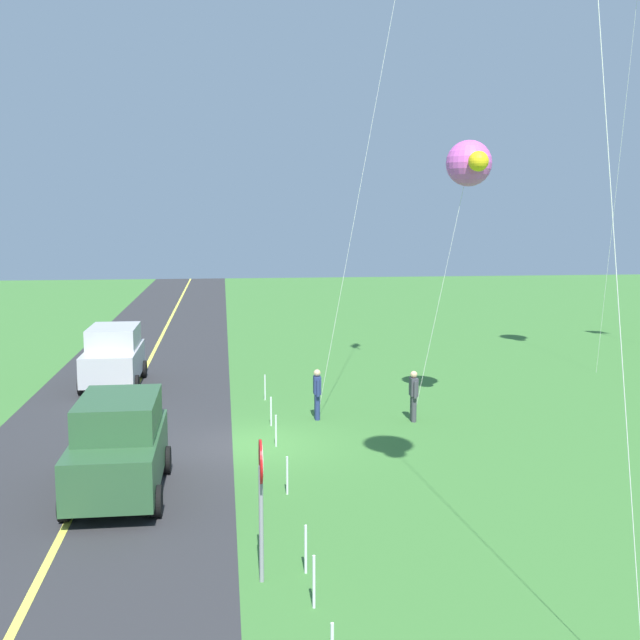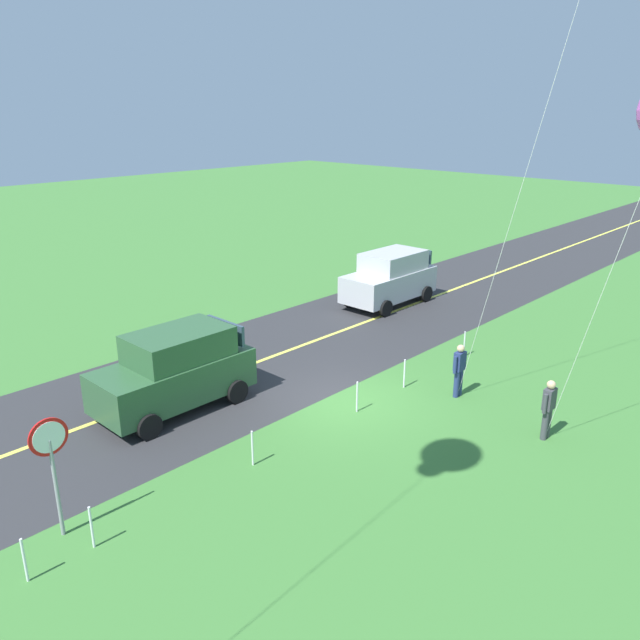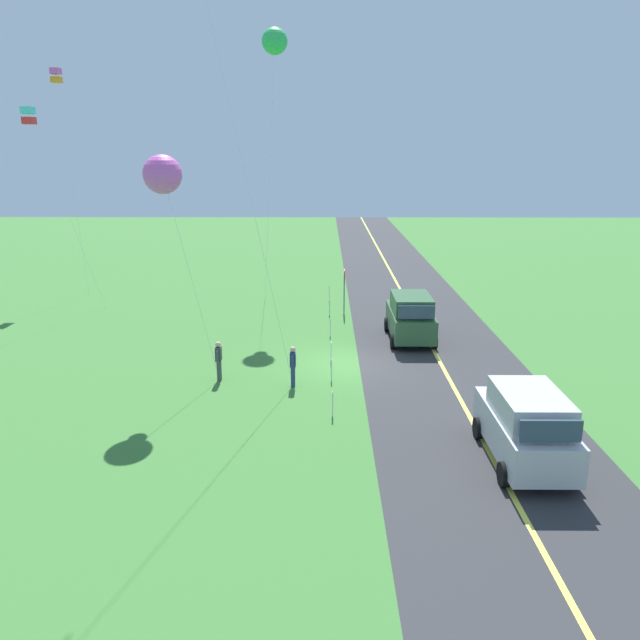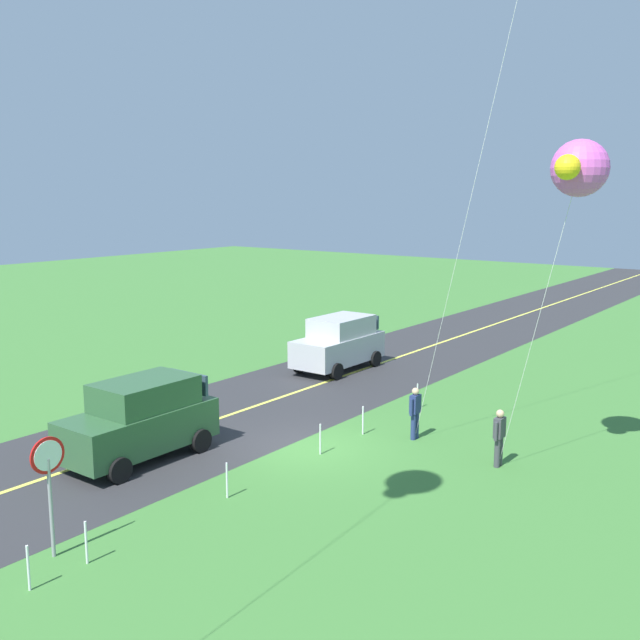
# 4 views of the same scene
# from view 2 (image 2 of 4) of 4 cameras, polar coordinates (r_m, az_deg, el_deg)

# --- Properties ---
(ground_plane) EXTENTS (120.00, 120.00, 0.10)m
(ground_plane) POSITION_cam_2_polar(r_m,az_deg,el_deg) (18.29, 2.10, -7.50)
(ground_plane) COLOR #3D7533
(asphalt_road) EXTENTS (120.00, 7.00, 0.00)m
(asphalt_road) POSITION_cam_2_polar(r_m,az_deg,el_deg) (20.88, -6.17, -3.99)
(asphalt_road) COLOR #2D2D30
(asphalt_road) RESTS_ON ground
(road_centre_stripe) EXTENTS (120.00, 0.16, 0.00)m
(road_centre_stripe) POSITION_cam_2_polar(r_m,az_deg,el_deg) (20.88, -6.17, -3.98)
(road_centre_stripe) COLOR #E5E04C
(road_centre_stripe) RESTS_ON asphalt_road
(car_suv_foreground) EXTENTS (4.40, 2.12, 2.24)m
(car_suv_foreground) POSITION_cam_2_polar(r_m,az_deg,el_deg) (17.88, -12.96, -4.41)
(car_suv_foreground) COLOR #2D5633
(car_suv_foreground) RESTS_ON ground
(car_parked_west_near) EXTENTS (4.40, 2.12, 2.24)m
(car_parked_west_near) POSITION_cam_2_polar(r_m,az_deg,el_deg) (26.93, 6.37, 3.84)
(car_parked_west_near) COLOR #B7B7BC
(car_parked_west_near) RESTS_ON ground
(stop_sign) EXTENTS (0.76, 0.08, 2.56)m
(stop_sign) POSITION_cam_2_polar(r_m,az_deg,el_deg) (13.20, -23.15, -11.13)
(stop_sign) COLOR gray
(stop_sign) RESTS_ON ground
(person_adult_near) EXTENTS (0.58, 0.22, 1.60)m
(person_adult_near) POSITION_cam_2_polar(r_m,az_deg,el_deg) (18.66, 12.49, -4.32)
(person_adult_near) COLOR navy
(person_adult_near) RESTS_ON ground
(person_adult_companion) EXTENTS (0.58, 0.22, 1.60)m
(person_adult_companion) POSITION_cam_2_polar(r_m,az_deg,el_deg) (16.99, 19.97, -7.45)
(person_adult_companion) COLOR #3F3F47
(person_adult_companion) RESTS_ON ground
(fence_post_0) EXTENTS (0.05, 0.05, 0.90)m
(fence_post_0) POSITION_cam_2_polar(r_m,az_deg,el_deg) (21.77, 12.93, -2.14)
(fence_post_0) COLOR silver
(fence_post_0) RESTS_ON ground
(fence_post_1) EXTENTS (0.05, 0.05, 0.90)m
(fence_post_1) POSITION_cam_2_polar(r_m,az_deg,el_deg) (19.10, 7.65, -4.83)
(fence_post_1) COLOR silver
(fence_post_1) RESTS_ON ground
(fence_post_2) EXTENTS (0.05, 0.05, 0.90)m
(fence_post_2) POSITION_cam_2_polar(r_m,az_deg,el_deg) (17.51, 3.38, -6.95)
(fence_post_2) COLOR silver
(fence_post_2) RESTS_ON ground
(fence_post_3) EXTENTS (0.05, 0.05, 0.90)m
(fence_post_3) POSITION_cam_2_polar(r_m,az_deg,el_deg) (15.13, -6.13, -11.46)
(fence_post_3) COLOR silver
(fence_post_3) RESTS_ON ground
(fence_post_4) EXTENTS (0.05, 0.05, 0.90)m
(fence_post_4) POSITION_cam_2_polar(r_m,az_deg,el_deg) (13.34, -19.97, -17.22)
(fence_post_4) COLOR silver
(fence_post_4) RESTS_ON ground
(fence_post_5) EXTENTS (0.05, 0.05, 0.90)m
(fence_post_5) POSITION_cam_2_polar(r_m,az_deg,el_deg) (12.99, -25.19, -19.08)
(fence_post_5) COLOR silver
(fence_post_5) RESTS_ON ground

